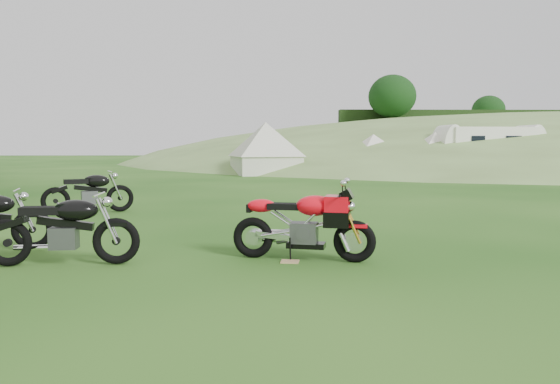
{
  "coord_description": "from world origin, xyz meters",
  "views": [
    {
      "loc": [
        -0.28,
        -6.17,
        1.59
      ],
      "look_at": [
        -0.1,
        0.4,
        0.99
      ],
      "focal_mm": 35.0,
      "sensor_mm": 36.0,
      "label": 1
    }
  ],
  "objects_px": {
    "vintage_moto_d": "(88,191)",
    "tent_mid": "(373,152)",
    "tent_right": "(435,151)",
    "caravan": "(487,150)",
    "sport_motorcycle": "(303,219)",
    "vintage_moto_b": "(62,227)",
    "plywood_board": "(290,262)",
    "tent_left": "(266,148)"
  },
  "relations": [
    {
      "from": "tent_mid",
      "to": "tent_right",
      "type": "distance_m",
      "value": 3.06
    },
    {
      "from": "tent_left",
      "to": "vintage_moto_d",
      "type": "bearing_deg",
      "value": -119.42
    },
    {
      "from": "vintage_moto_b",
      "to": "tent_mid",
      "type": "xyz_separation_m",
      "value": [
        8.17,
        20.81,
        0.61
      ]
    },
    {
      "from": "tent_right",
      "to": "tent_left",
      "type": "bearing_deg",
      "value": 167.85
    },
    {
      "from": "plywood_board",
      "to": "vintage_moto_b",
      "type": "height_order",
      "value": "vintage_moto_b"
    },
    {
      "from": "tent_right",
      "to": "caravan",
      "type": "distance_m",
      "value": 2.61
    },
    {
      "from": "sport_motorcycle",
      "to": "tent_mid",
      "type": "relative_size",
      "value": 0.73
    },
    {
      "from": "tent_right",
      "to": "caravan",
      "type": "height_order",
      "value": "caravan"
    },
    {
      "from": "tent_left",
      "to": "caravan",
      "type": "distance_m",
      "value": 10.93
    },
    {
      "from": "sport_motorcycle",
      "to": "plywood_board",
      "type": "bearing_deg",
      "value": -126.87
    },
    {
      "from": "sport_motorcycle",
      "to": "vintage_moto_d",
      "type": "distance_m",
      "value": 6.66
    },
    {
      "from": "vintage_moto_b",
      "to": "vintage_moto_d",
      "type": "distance_m",
      "value": 5.37
    },
    {
      "from": "plywood_board",
      "to": "tent_mid",
      "type": "distance_m",
      "value": 21.38
    },
    {
      "from": "tent_left",
      "to": "caravan",
      "type": "bearing_deg",
      "value": -16.35
    },
    {
      "from": "tent_left",
      "to": "tent_right",
      "type": "xyz_separation_m",
      "value": [
        8.31,
        -0.39,
        -0.16
      ]
    },
    {
      "from": "caravan",
      "to": "tent_right",
      "type": "bearing_deg",
      "value": 177.38
    },
    {
      "from": "sport_motorcycle",
      "to": "tent_mid",
      "type": "distance_m",
      "value": 21.17
    },
    {
      "from": "vintage_moto_b",
      "to": "tent_mid",
      "type": "distance_m",
      "value": 22.36
    },
    {
      "from": "tent_mid",
      "to": "vintage_moto_b",
      "type": "bearing_deg",
      "value": -126.61
    },
    {
      "from": "tent_mid",
      "to": "vintage_moto_d",
      "type": "bearing_deg",
      "value": -136.5
    },
    {
      "from": "tent_left",
      "to": "tent_mid",
      "type": "xyz_separation_m",
      "value": [
        5.5,
        0.84,
        -0.19
      ]
    },
    {
      "from": "sport_motorcycle",
      "to": "tent_right",
      "type": "relative_size",
      "value": 0.71
    },
    {
      "from": "plywood_board",
      "to": "tent_right",
      "type": "relative_size",
      "value": 0.09
    },
    {
      "from": "vintage_moto_d",
      "to": "tent_left",
      "type": "height_order",
      "value": "tent_left"
    },
    {
      "from": "plywood_board",
      "to": "caravan",
      "type": "height_order",
      "value": "caravan"
    },
    {
      "from": "plywood_board",
      "to": "vintage_moto_d",
      "type": "bearing_deg",
      "value": 130.0
    },
    {
      "from": "vintage_moto_d",
      "to": "tent_mid",
      "type": "distance_m",
      "value": 18.28
    },
    {
      "from": "vintage_moto_b",
      "to": "tent_right",
      "type": "distance_m",
      "value": 22.45
    },
    {
      "from": "vintage_moto_b",
      "to": "caravan",
      "type": "bearing_deg",
      "value": 51.74
    },
    {
      "from": "vintage_moto_b",
      "to": "caravan",
      "type": "relative_size",
      "value": 0.38
    },
    {
      "from": "tent_right",
      "to": "caravan",
      "type": "relative_size",
      "value": 0.52
    },
    {
      "from": "sport_motorcycle",
      "to": "vintage_moto_b",
      "type": "height_order",
      "value": "sport_motorcycle"
    },
    {
      "from": "sport_motorcycle",
      "to": "tent_right",
      "type": "distance_m",
      "value": 20.86
    },
    {
      "from": "vintage_moto_d",
      "to": "tent_right",
      "type": "height_order",
      "value": "tent_right"
    },
    {
      "from": "tent_mid",
      "to": "tent_right",
      "type": "height_order",
      "value": "tent_right"
    },
    {
      "from": "plywood_board",
      "to": "caravan",
      "type": "relative_size",
      "value": 0.05
    },
    {
      "from": "vintage_moto_b",
      "to": "sport_motorcycle",
      "type": "bearing_deg",
      "value": 1.2
    },
    {
      "from": "tent_left",
      "to": "tent_right",
      "type": "bearing_deg",
      "value": -16.99
    },
    {
      "from": "tent_mid",
      "to": "caravan",
      "type": "bearing_deg",
      "value": -28.0
    },
    {
      "from": "caravan",
      "to": "vintage_moto_b",
      "type": "bearing_deg",
      "value": -127.32
    },
    {
      "from": "vintage_moto_b",
      "to": "tent_left",
      "type": "distance_m",
      "value": 20.16
    },
    {
      "from": "tent_mid",
      "to": "caravan",
      "type": "relative_size",
      "value": 0.51
    }
  ]
}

